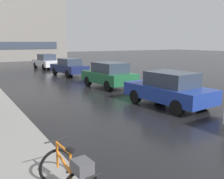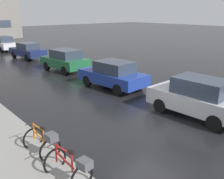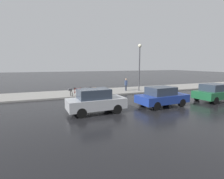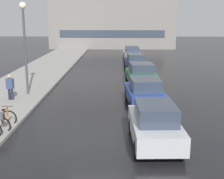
{
  "view_description": "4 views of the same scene",
  "coord_description": "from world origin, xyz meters",
  "px_view_note": "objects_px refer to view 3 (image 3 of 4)",
  "views": [
    {
      "loc": [
        -5.55,
        -3.14,
        2.87
      ],
      "look_at": [
        -0.35,
        5.38,
        0.98
      ],
      "focal_mm": 40.0,
      "sensor_mm": 36.0,
      "label": 1
    },
    {
      "loc": [
        -6.88,
        -5.61,
        4.31
      ],
      "look_at": [
        -0.28,
        1.96,
        1.15
      ],
      "focal_mm": 40.0,
      "sensor_mm": 36.0,
      "label": 2
    },
    {
      "loc": [
        13.72,
        -3.86,
        3.35
      ],
      "look_at": [
        -0.15,
        1.71,
        1.19
      ],
      "focal_mm": 28.0,
      "sensor_mm": 36.0,
      "label": 3
    },
    {
      "loc": [
        0.89,
        -11.92,
        4.85
      ],
      "look_at": [
        0.63,
        3.55,
        1.26
      ],
      "focal_mm": 50.0,
      "sensor_mm": 36.0,
      "label": 4
    }
  ],
  "objects_px": {
    "bicycle_second": "(91,91)",
    "pedestrian": "(126,84)",
    "car_silver": "(96,101)",
    "bicycle_nearest": "(75,92)",
    "car_green": "(214,92)",
    "car_blue": "(162,96)",
    "streetlamp": "(140,60)"
  },
  "relations": [
    {
      "from": "car_silver",
      "to": "streetlamp",
      "type": "height_order",
      "value": "streetlamp"
    },
    {
      "from": "car_silver",
      "to": "car_green",
      "type": "relative_size",
      "value": 1.03
    },
    {
      "from": "bicycle_nearest",
      "to": "car_blue",
      "type": "distance_m",
      "value": 8.7
    },
    {
      "from": "bicycle_nearest",
      "to": "streetlamp",
      "type": "xyz_separation_m",
      "value": [
        -0.68,
        7.92,
        3.39
      ]
    },
    {
      "from": "bicycle_second",
      "to": "car_green",
      "type": "relative_size",
      "value": 0.35
    },
    {
      "from": "bicycle_nearest",
      "to": "bicycle_second",
      "type": "bearing_deg",
      "value": 87.92
    },
    {
      "from": "car_silver",
      "to": "pedestrian",
      "type": "relative_size",
      "value": 2.47
    },
    {
      "from": "bicycle_second",
      "to": "car_blue",
      "type": "bearing_deg",
      "value": 32.52
    },
    {
      "from": "bicycle_nearest",
      "to": "bicycle_second",
      "type": "xyz_separation_m",
      "value": [
        0.06,
        1.66,
        0.0
      ]
    },
    {
      "from": "car_silver",
      "to": "bicycle_second",
      "type": "bearing_deg",
      "value": 167.73
    },
    {
      "from": "bicycle_nearest",
      "to": "car_silver",
      "type": "distance_m",
      "value": 6.42
    },
    {
      "from": "bicycle_nearest",
      "to": "bicycle_second",
      "type": "height_order",
      "value": "bicycle_second"
    },
    {
      "from": "car_silver",
      "to": "streetlamp",
      "type": "distance_m",
      "value": 10.86
    },
    {
      "from": "car_silver",
      "to": "streetlamp",
      "type": "relative_size",
      "value": 0.7
    },
    {
      "from": "bicycle_nearest",
      "to": "car_green",
      "type": "distance_m",
      "value": 13.26
    },
    {
      "from": "bicycle_second",
      "to": "streetlamp",
      "type": "relative_size",
      "value": 0.24
    },
    {
      "from": "bicycle_second",
      "to": "car_silver",
      "type": "distance_m",
      "value": 6.51
    },
    {
      "from": "bicycle_nearest",
      "to": "streetlamp",
      "type": "bearing_deg",
      "value": 94.93
    },
    {
      "from": "car_green",
      "to": "pedestrian",
      "type": "height_order",
      "value": "pedestrian"
    },
    {
      "from": "bicycle_nearest",
      "to": "car_silver",
      "type": "relative_size",
      "value": 0.36
    },
    {
      "from": "bicycle_nearest",
      "to": "streetlamp",
      "type": "relative_size",
      "value": 0.26
    },
    {
      "from": "car_silver",
      "to": "car_green",
      "type": "bearing_deg",
      "value": 88.44
    },
    {
      "from": "bicycle_nearest",
      "to": "pedestrian",
      "type": "relative_size",
      "value": 0.9
    },
    {
      "from": "pedestrian",
      "to": "streetlamp",
      "type": "distance_m",
      "value": 3.38
    },
    {
      "from": "pedestrian",
      "to": "streetlamp",
      "type": "relative_size",
      "value": 0.29
    },
    {
      "from": "car_green",
      "to": "streetlamp",
      "type": "height_order",
      "value": "streetlamp"
    },
    {
      "from": "bicycle_second",
      "to": "pedestrian",
      "type": "relative_size",
      "value": 0.83
    },
    {
      "from": "bicycle_second",
      "to": "car_silver",
      "type": "height_order",
      "value": "car_silver"
    },
    {
      "from": "car_silver",
      "to": "pedestrian",
      "type": "height_order",
      "value": "car_silver"
    },
    {
      "from": "car_blue",
      "to": "streetlamp",
      "type": "bearing_deg",
      "value": 163.35
    },
    {
      "from": "bicycle_second",
      "to": "pedestrian",
      "type": "height_order",
      "value": "pedestrian"
    },
    {
      "from": "bicycle_second",
      "to": "pedestrian",
      "type": "xyz_separation_m",
      "value": [
        -1.32,
        4.77,
        0.41
      ]
    }
  ]
}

